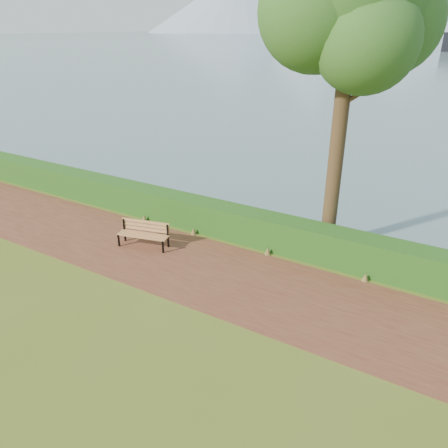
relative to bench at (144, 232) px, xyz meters
The scene contains 5 objects.
ground 2.08m from the bench, 17.17° to the right, with size 140.00×140.00×0.00m, color #54601B.
path 2.02m from the bench, ahead, with size 40.00×3.40×0.01m, color #52281C.
hedge 2.79m from the bench, 45.84° to the left, with size 32.00×0.85×1.00m, color #164313.
bench is the anchor object (origin of this frame).
tree 8.48m from the bench, 29.82° to the left, with size 4.33×4.06×9.14m.
Camera 1 is at (6.42, -8.53, 6.28)m, focal length 35.00 mm.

